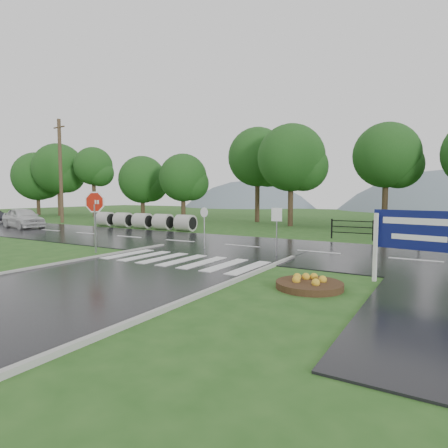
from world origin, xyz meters
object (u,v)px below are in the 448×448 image
Objects in this scene: culvert_pipes at (143,221)px; car_white at (24,228)px; stop_sign at (95,208)px; estate_billboard at (418,234)px.

car_white is at bearing -150.93° from culvert_pipes.
estate_billboard is at bearing 2.73° from stop_sign.
culvert_pipes is 12.37m from stop_sign.
stop_sign is 16.28m from car_white.
stop_sign reaches higher than estate_billboard.
estate_billboard is at bearing -88.97° from car_white.
stop_sign reaches higher than car_white.
estate_billboard is 28.76m from car_white.
culvert_pipes is 2.03× the size of car_white.
stop_sign reaches higher than culvert_pipes.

